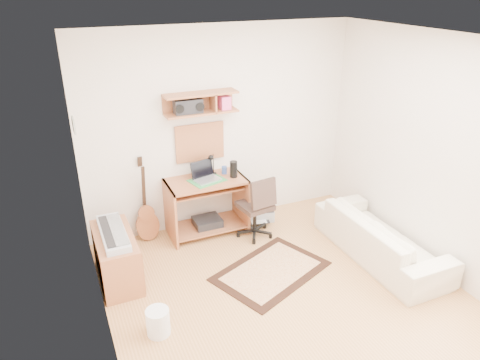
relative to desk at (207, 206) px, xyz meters
name	(u,v)px	position (x,y,z in m)	size (l,w,h in m)	color
floor	(294,304)	(0.32, -1.73, -0.38)	(3.60, 4.00, 0.01)	tan
ceiling	(310,43)	(0.32, -1.73, 2.23)	(3.60, 4.00, 0.01)	white
back_wall	(221,129)	(0.32, 0.28, 0.93)	(3.60, 0.01, 2.60)	silver
left_wall	(98,232)	(-1.48, -1.73, 0.93)	(0.01, 4.00, 2.60)	silver
right_wall	(448,161)	(2.13, -1.73, 0.93)	(0.01, 4.00, 2.60)	silver
wall_shelf	(201,103)	(0.02, 0.15, 1.32)	(0.90, 0.25, 0.26)	#AE653D
cork_board	(200,142)	(0.02, 0.25, 0.79)	(0.64, 0.03, 0.49)	tan
wall_photo	(74,125)	(-1.46, -0.23, 1.34)	(0.02, 0.20, 0.15)	#4C8CBF
desk	(207,206)	(0.00, 0.00, 0.00)	(1.00, 0.55, 0.75)	#AE653D
laptop	(207,172)	(0.01, -0.02, 0.50)	(0.31, 0.31, 0.24)	silver
speaker	(234,169)	(0.36, -0.05, 0.48)	(0.10, 0.10, 0.21)	black
desk_lamp	(213,164)	(0.16, 0.14, 0.52)	(0.10, 0.10, 0.29)	black
pencil_cup	(224,170)	(0.29, 0.10, 0.42)	(0.07, 0.07, 0.10)	#3655A4
boombox	(188,106)	(-0.14, 0.15, 1.30)	(0.34, 0.15, 0.17)	black
rug	(271,271)	(0.36, -1.13, -0.37)	(1.25, 0.83, 0.02)	beige
task_chair	(255,206)	(0.54, -0.33, 0.06)	(0.44, 0.44, 0.86)	#33251E
cabinet	(116,257)	(-1.26, -0.55, -0.10)	(0.40, 0.90, 0.55)	#AE653D
music_keyboard	(113,233)	(-1.26, -0.55, 0.21)	(0.25, 0.80, 0.07)	#B2B5BA
guitar	(145,201)	(-0.76, 0.13, 0.18)	(0.29, 0.18, 1.10)	#A55B33
waste_basket	(158,322)	(-1.06, -1.57, -0.24)	(0.22, 0.22, 0.27)	white
printer	(256,212)	(0.75, 0.08, -0.29)	(0.45, 0.35, 0.17)	#A5A8AA
sofa	(382,230)	(1.70, -1.36, -0.02)	(1.80, 0.52, 0.70)	beige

